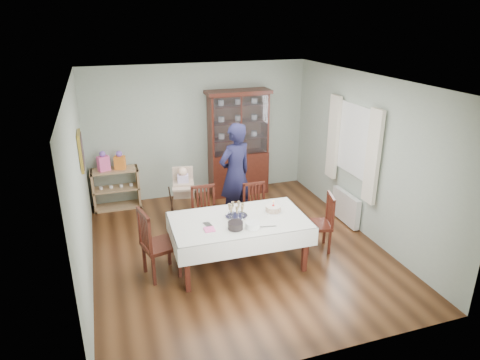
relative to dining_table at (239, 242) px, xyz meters
name	(u,v)px	position (x,y,z in m)	size (l,w,h in m)	color
floor	(238,249)	(0.12, 0.44, -0.38)	(5.00, 5.00, 0.00)	#593319
room_shell	(227,139)	(0.12, 0.97, 1.32)	(5.00, 5.00, 5.00)	#9EAA99
dining_table	(239,242)	(0.00, 0.00, 0.00)	(2.03, 1.20, 0.76)	#451B11
china_cabinet	(238,142)	(0.87, 2.70, 0.74)	(1.30, 0.48, 2.18)	#451B11
sideboard	(116,188)	(-1.63, 2.72, 0.02)	(0.90, 0.38, 0.80)	tan
picture_frame	(81,151)	(-2.10, 1.24, 1.27)	(0.04, 0.48, 0.58)	gold
window	(355,140)	(2.34, 0.74, 1.17)	(0.04, 1.02, 1.22)	white
curtain_left	(373,157)	(2.28, 0.12, 1.07)	(0.07, 0.30, 1.55)	silver
curtain_right	(333,137)	(2.28, 1.36, 1.07)	(0.07, 0.30, 1.55)	silver
radiator	(346,207)	(2.28, 0.74, -0.08)	(0.10, 0.80, 0.55)	white
chair_far_left	(206,226)	(-0.30, 0.85, -0.10)	(0.43, 0.43, 0.94)	#451B11
chair_far_right	(257,221)	(0.57, 0.79, -0.11)	(0.42, 0.42, 0.91)	#451B11
chair_end_left	(160,256)	(-1.17, 0.09, -0.07)	(0.57, 0.57, 1.05)	#451B11
chair_end_right	(318,233)	(1.35, 0.05, -0.11)	(0.52, 0.52, 0.94)	#451B11
woman	(235,174)	(0.39, 1.40, 0.54)	(0.68, 0.44, 1.86)	black
high_chair	(184,203)	(-0.51, 1.58, 0.04)	(0.56, 0.56, 1.09)	black
champagne_tray	(236,213)	(-0.01, 0.11, 0.44)	(0.34, 0.34, 0.20)	silver
birthday_cake	(273,209)	(0.57, 0.08, 0.43)	(0.27, 0.27, 0.19)	white
plate_stack_dark	(235,225)	(-0.14, -0.26, 0.43)	(0.22, 0.22, 0.10)	black
plate_stack_white	(253,225)	(0.10, -0.31, 0.42)	(0.21, 0.21, 0.09)	white
napkin_stack	(209,229)	(-0.50, -0.18, 0.39)	(0.14, 0.14, 0.02)	pink
cutlery	(205,225)	(-0.52, -0.02, 0.38)	(0.12, 0.17, 0.01)	silver
cake_knife	(266,227)	(0.29, -0.35, 0.38)	(0.29, 0.03, 0.01)	silver
gift_bag_pink	(103,162)	(-1.81, 2.70, 0.59)	(0.24, 0.20, 0.39)	pink
gift_bag_orange	(120,161)	(-1.51, 2.70, 0.58)	(0.23, 0.19, 0.36)	orange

